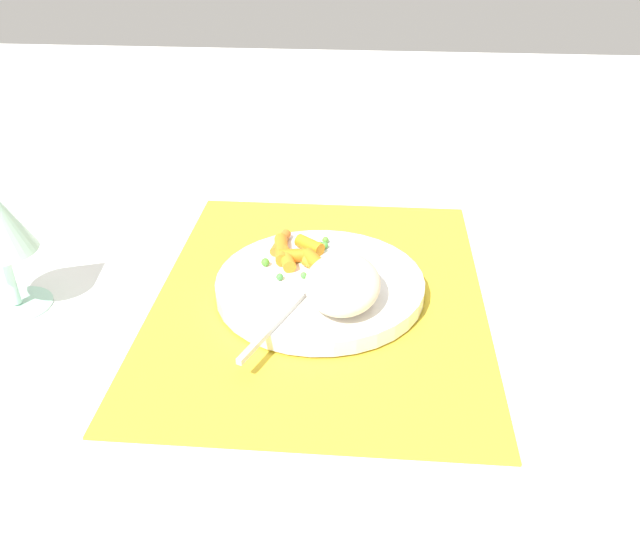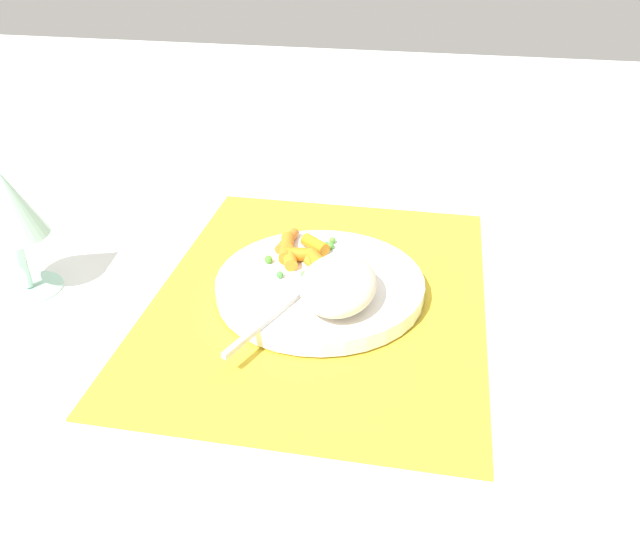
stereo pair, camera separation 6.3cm
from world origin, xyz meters
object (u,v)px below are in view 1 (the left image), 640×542
at_px(carrot_portion, 298,255).
at_px(fork, 303,294).
at_px(rice_mound, 343,283).
at_px(plate, 320,286).

height_order(carrot_portion, fork, carrot_portion).
distance_m(rice_mound, carrot_portion, 0.10).
height_order(rice_mound, carrot_portion, rice_mound).
distance_m(carrot_portion, fork, 0.08).
relative_size(plate, carrot_portion, 2.33).
relative_size(rice_mound, fork, 0.55).
distance_m(rice_mound, fork, 0.05).
height_order(plate, rice_mound, rice_mound).
xyz_separation_m(rice_mound, fork, (0.00, 0.04, -0.02)).
relative_size(carrot_portion, fork, 0.50).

